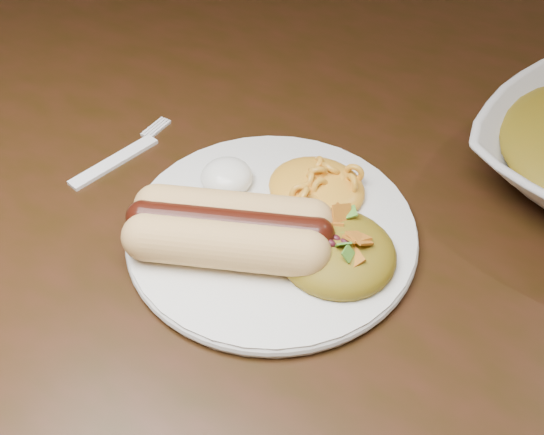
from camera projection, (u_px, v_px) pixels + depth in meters
The scene contains 7 objects.
table at pixel (288, 190), 0.74m from camera, with size 1.60×0.90×0.75m.
plate at pixel (272, 231), 0.56m from camera, with size 0.25×0.25×0.01m, color silver.
hotdog at pixel (229, 229), 0.52m from camera, with size 0.14×0.12×0.04m.
mac_and_cheese at pixel (317, 177), 0.57m from camera, with size 0.09×0.08×0.03m, color #FFD74B.
sour_cream at pixel (226, 172), 0.58m from camera, with size 0.05×0.05×0.03m, color white.
taco_salad at pixel (337, 244), 0.52m from camera, with size 0.10×0.10×0.04m.
fork at pixel (114, 162), 0.63m from camera, with size 0.02×0.14×0.00m, color white.
Camera 1 is at (0.27, -0.47, 1.16)m, focal length 42.00 mm.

